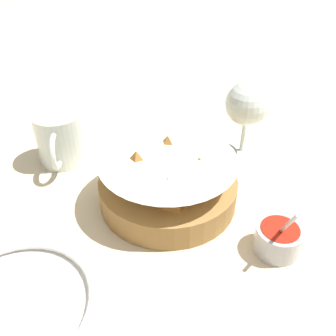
% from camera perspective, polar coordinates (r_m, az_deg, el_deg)
% --- Properties ---
extents(ground_plane, '(4.00, 4.00, 0.00)m').
position_cam_1_polar(ground_plane, '(0.62, 0.83, -2.79)').
color(ground_plane, beige).
extents(food_basket, '(0.21, 0.21, 0.09)m').
position_cam_1_polar(food_basket, '(0.57, -0.05, -2.14)').
color(food_basket, olive).
rests_on(food_basket, ground_plane).
extents(sauce_cup, '(0.07, 0.06, 0.09)m').
position_cam_1_polar(sauce_cup, '(0.52, 16.43, -10.20)').
color(sauce_cup, '#B7B7BC').
rests_on(sauce_cup, ground_plane).
extents(wine_glass, '(0.08, 0.08, 0.14)m').
position_cam_1_polar(wine_glass, '(0.67, 11.96, 9.17)').
color(wine_glass, silver).
rests_on(wine_glass, ground_plane).
extents(beer_mug, '(0.12, 0.08, 0.09)m').
position_cam_1_polar(beer_mug, '(0.68, -16.04, 4.17)').
color(beer_mug, silver).
rests_on(beer_mug, ground_plane).
extents(side_plate, '(0.20, 0.20, 0.01)m').
position_cam_1_polar(side_plate, '(0.49, -22.55, -19.02)').
color(side_plate, white).
rests_on(side_plate, ground_plane).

